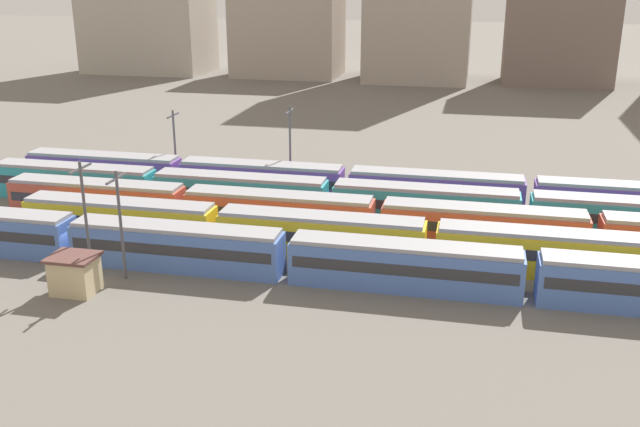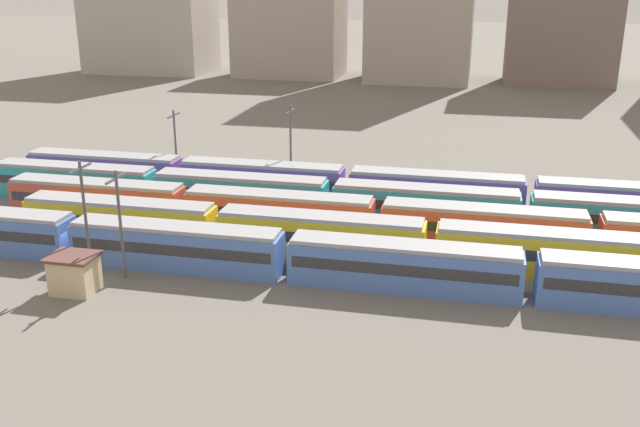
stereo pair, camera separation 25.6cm
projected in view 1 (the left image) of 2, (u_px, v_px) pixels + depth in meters
The scene contains 13 objects.
ground_plane at pixel (129, 219), 71.33m from camera, with size 600.00×600.00×0.00m, color #666059.
train_track_0 at pixel (531, 276), 53.40m from camera, with size 112.50×3.06×3.75m.
train_track_1 at pixel (548, 252), 57.87m from camera, with size 93.60×3.06×3.75m.
train_track_2 at pixel (483, 226), 63.73m from camera, with size 93.60×3.06×3.75m.
train_track_3 at pixel (425, 205), 69.66m from camera, with size 93.60×3.06×3.75m.
train_track_4 at pixel (346, 184), 76.24m from camera, with size 74.70×3.06×3.75m.
catenary_pole_0 at pixel (120, 220), 56.01m from camera, with size 0.24×3.20×9.01m.
catenary_pole_1 at pixel (175, 142), 82.24m from camera, with size 0.24×3.20×8.53m.
catenary_pole_2 at pixel (85, 213), 56.70m from camera, with size 0.24×3.20×9.57m.
catenary_pole_3 at pixel (290, 144), 79.38m from camera, with size 0.24×3.20×9.55m.
signal_hut at pixel (75, 274), 54.71m from camera, with size 3.60×3.00×3.04m.
distant_building_1 at pixel (288, 30), 165.18m from camera, with size 24.14×16.58×21.02m, color #A89989.
distant_building_3 at pixel (562, 4), 150.91m from camera, with size 22.74×14.24×33.75m, color #7A665B.
Camera 1 is at (33.07, -51.25, 23.62)m, focal length 40.06 mm.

